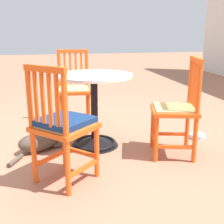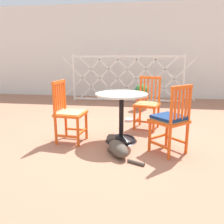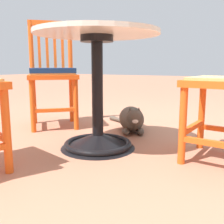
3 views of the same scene
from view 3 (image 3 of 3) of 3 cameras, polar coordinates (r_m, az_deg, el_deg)
The scene contains 4 objects.
ground_plane at distance 1.71m, azimuth -0.08°, elevation -7.83°, with size 24.00×24.00×0.00m, color #A36B51.
cafe_table at distance 1.66m, azimuth -3.16°, elevation 1.72°, with size 0.76×0.76×0.73m.
orange_chair_at_corner at distance 2.33m, azimuth -12.75°, elevation 7.90°, with size 0.57×0.57×0.91m.
tabby_cat at distance 2.13m, azimuth 4.28°, elevation -1.60°, with size 0.55×0.57×0.23m.
Camera 3 is at (-0.80, 1.41, 0.52)m, focal length 42.16 mm.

